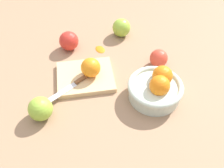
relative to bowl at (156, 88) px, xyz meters
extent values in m
plane|color=#997556|center=(0.14, -0.15, -0.04)|extent=(2.40, 2.40, 0.00)
cylinder|color=beige|center=(0.00, 0.00, -0.02)|extent=(0.18, 0.18, 0.05)
torus|color=beige|center=(0.00, 0.00, 0.01)|extent=(0.19, 0.19, 0.02)
sphere|color=orange|center=(0.00, 0.02, 0.03)|extent=(0.07, 0.07, 0.07)
sphere|color=orange|center=(-0.03, -0.03, 0.03)|extent=(0.07, 0.07, 0.07)
cube|color=#DBB77F|center=(0.22, -0.14, -0.03)|extent=(0.22, 0.19, 0.02)
sphere|color=orange|center=(0.20, -0.14, 0.01)|extent=(0.07, 0.07, 0.07)
cube|color=silver|center=(0.31, -0.08, -0.02)|extent=(0.11, 0.07, 0.00)
cylinder|color=brown|center=(0.24, -0.12, -0.02)|extent=(0.05, 0.03, 0.01)
sphere|color=#8EB738|center=(0.39, -0.01, 0.00)|extent=(0.08, 0.08, 0.08)
sphere|color=#D6422D|center=(-0.07, -0.15, -0.01)|extent=(0.07, 0.07, 0.07)
sphere|color=#8EB738|center=(0.02, -0.37, 0.00)|extent=(0.08, 0.08, 0.08)
sphere|color=red|center=(0.25, -0.33, 0.00)|extent=(0.08, 0.08, 0.08)
ellipsoid|color=orange|center=(0.13, -0.29, -0.04)|extent=(0.05, 0.06, 0.01)
camera|label=1|loc=(0.29, 0.53, 0.65)|focal=41.43mm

